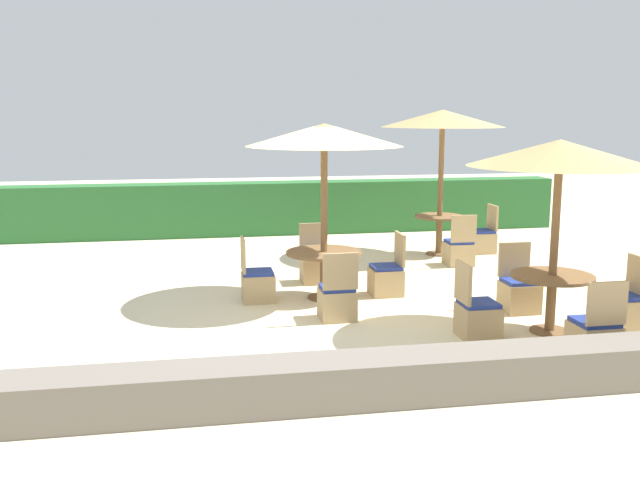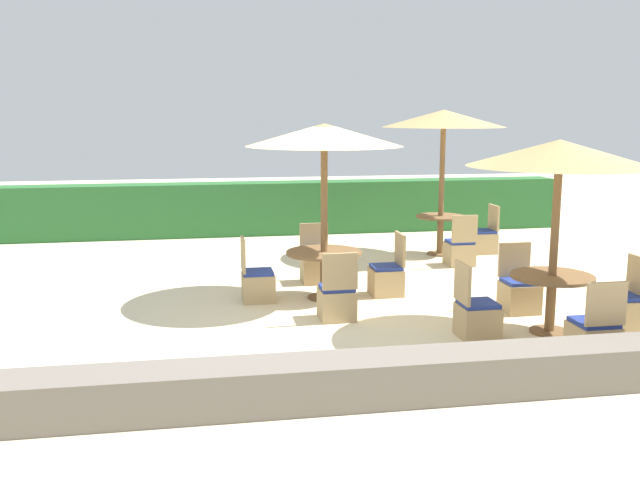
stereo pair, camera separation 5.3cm
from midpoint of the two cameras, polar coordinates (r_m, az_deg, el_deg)
ground_plane at (r=9.80m, az=0.77°, el=-5.81°), size 40.00×40.00×0.00m
hedge_row at (r=15.95m, az=-3.55°, el=2.58°), size 13.00×0.70×1.16m
stone_border at (r=6.92m, az=5.54°, el=-10.94°), size 10.00×0.56×0.44m
parasol_center at (r=10.16m, az=0.49°, el=8.32°), size 2.24×2.24×2.54m
round_table_center at (r=10.38m, az=0.48°, el=-1.68°), size 1.11×1.11×0.70m
patio_chair_center_west at (r=10.35m, az=-4.92°, el=-3.46°), size 0.46×0.46×0.93m
patio_chair_center_north at (r=11.44m, az=-0.20°, el=-2.09°), size 0.46×0.46×0.93m
patio_chair_center_east at (r=10.70m, az=5.53°, el=-3.01°), size 0.46×0.46×0.93m
patio_chair_center_south at (r=9.42m, az=1.53°, el=-4.82°), size 0.46×0.46×0.93m
parasol_front_right at (r=9.00m, az=18.78°, el=6.51°), size 2.20×2.20×2.38m
round_table_front_right at (r=9.24m, az=18.19°, el=-3.68°), size 1.01×1.01×0.74m
patio_chair_front_right_south at (r=8.49m, az=21.23°, el=-7.24°), size 0.46×0.46×0.93m
patio_chair_front_right_east at (r=9.78m, az=23.18°, el=-5.10°), size 0.46×0.46×0.93m
patio_chair_front_right_west at (r=8.89m, az=12.56°, el=-6.00°), size 0.46×0.46×0.93m
patio_chair_front_right_north at (r=10.16m, az=15.77°, el=-4.09°), size 0.46×0.46×0.93m
parasol_back_right at (r=13.59m, az=9.98°, el=9.48°), size 2.30×2.30×2.74m
round_table_back_right at (r=13.76m, az=9.72°, el=1.16°), size 0.93×0.93×0.75m
patio_chair_back_right_east at (r=14.14m, az=13.05°, el=0.04°), size 0.46×0.46×0.93m
patio_chair_back_right_south at (r=12.91m, az=11.24°, el=-0.85°), size 0.46×0.46×0.93m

